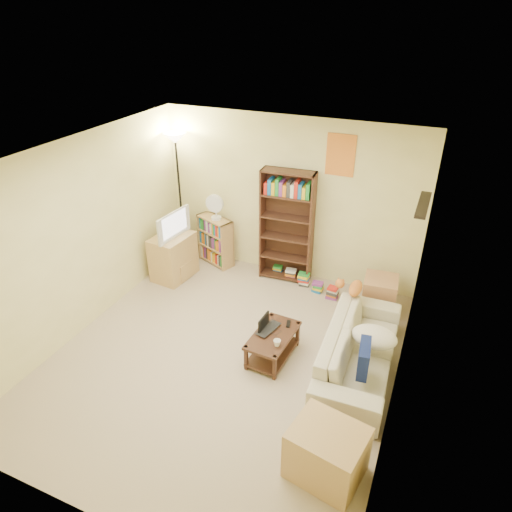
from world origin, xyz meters
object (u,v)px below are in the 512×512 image
at_px(desk_fan, 215,206).
at_px(tabby_cat, 353,287).
at_px(sofa, 359,350).
at_px(tv_stand, 173,257).
at_px(end_cabinet, 327,453).
at_px(floor_lamp, 177,160).
at_px(short_bookshelf, 215,241).
at_px(tall_bookshelf, 287,224).
at_px(laptop, 272,331).
at_px(television, 170,224).
at_px(mug, 277,343).
at_px(coffee_table, 273,343).
at_px(side_table, 379,294).

bearing_deg(desk_fan, tabby_cat, -19.18).
distance_m(sofa, tabby_cat, 0.87).
height_order(tabby_cat, desk_fan, desk_fan).
distance_m(tv_stand, end_cabinet, 4.00).
bearing_deg(floor_lamp, short_bookshelf, 0.00).
xyz_separation_m(tall_bookshelf, end_cabinet, (1.53, -3.11, -0.66)).
relative_size(sofa, laptop, 4.85).
height_order(television, short_bookshelf, television).
relative_size(mug, end_cabinet, 0.18).
distance_m(coffee_table, laptop, 0.16).
height_order(coffee_table, television, television).
distance_m(television, side_table, 3.24).
bearing_deg(sofa, tall_bookshelf, 40.91).
height_order(mug, end_cabinet, end_cabinet).
relative_size(coffee_table, side_table, 1.58).
height_order(tabby_cat, laptop, tabby_cat).
distance_m(tabby_cat, end_cabinet, 2.28).
height_order(tv_stand, floor_lamp, floor_lamp).
height_order(television, floor_lamp, floor_lamp).
xyz_separation_m(television, side_table, (3.15, 0.35, -0.66)).
relative_size(laptop, side_table, 0.79).
relative_size(tv_stand, floor_lamp, 0.34).
xyz_separation_m(tv_stand, end_cabinet, (3.16, -2.45, -0.09)).
relative_size(sofa, tv_stand, 2.77).
relative_size(tabby_cat, end_cabinet, 0.69).
xyz_separation_m(television, desk_fan, (0.45, 0.62, 0.13)).
relative_size(tv_stand, television, 0.98).
bearing_deg(short_bookshelf, side_table, 16.03).
bearing_deg(desk_fan, floor_lamp, 176.30).
bearing_deg(laptop, sofa, -67.24).
bearing_deg(tv_stand, mug, -24.33).
bearing_deg(end_cabinet, floor_lamp, 137.27).
bearing_deg(side_table, tall_bookshelf, 168.58).
xyz_separation_m(tabby_cat, tall_bookshelf, (-1.23, 0.88, 0.29)).
xyz_separation_m(coffee_table, side_table, (1.02, 1.51, 0.05)).
height_order(tv_stand, desk_fan, desk_fan).
bearing_deg(tall_bookshelf, laptop, -78.38).
distance_m(laptop, tall_bookshelf, 1.93).
distance_m(tall_bookshelf, desk_fan, 1.19).
height_order(tv_stand, short_bookshelf, short_bookshelf).
height_order(laptop, television, television).
bearing_deg(end_cabinet, television, 142.17).
xyz_separation_m(tabby_cat, television, (-2.86, 0.22, 0.28)).
height_order(tall_bookshelf, side_table, tall_bookshelf).
xyz_separation_m(television, short_bookshelf, (0.40, 0.66, -0.51)).
distance_m(coffee_table, floor_lamp, 3.31).
relative_size(short_bookshelf, end_cabinet, 1.26).
bearing_deg(mug, coffee_table, 123.45).
xyz_separation_m(sofa, coffee_table, (-1.01, -0.20, -0.07)).
distance_m(television, tall_bookshelf, 1.76).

